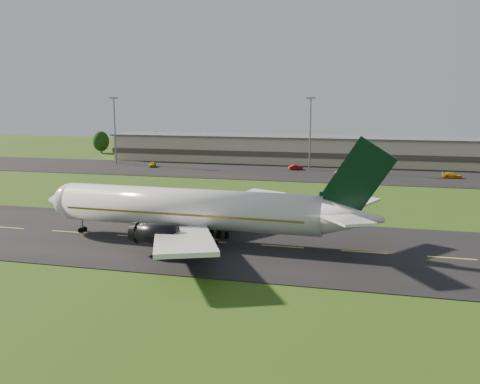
% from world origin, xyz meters
% --- Properties ---
extents(ground, '(360.00, 360.00, 0.00)m').
position_xyz_m(ground, '(0.00, 0.00, 0.00)').
color(ground, '#274310').
rests_on(ground, ground).
extents(taxiway, '(220.00, 30.00, 0.10)m').
position_xyz_m(taxiway, '(0.00, 0.00, 0.05)').
color(taxiway, black).
rests_on(taxiway, ground).
extents(apron, '(260.00, 30.00, 0.10)m').
position_xyz_m(apron, '(0.00, 72.00, 0.05)').
color(apron, black).
rests_on(apron, ground).
extents(airliner, '(51.28, 42.16, 15.57)m').
position_xyz_m(airliner, '(-1.67, -0.03, 4.66)').
color(airliner, white).
rests_on(airliner, ground).
extents(terminal, '(145.00, 16.00, 8.40)m').
position_xyz_m(terminal, '(6.40, 96.18, 3.99)').
color(terminal, beige).
rests_on(terminal, ground).
extents(light_mast_west, '(2.40, 1.20, 20.35)m').
position_xyz_m(light_mast_west, '(-55.00, 80.00, 12.74)').
color(light_mast_west, gray).
rests_on(light_mast_west, ground).
extents(light_mast_centre, '(2.40, 1.20, 20.35)m').
position_xyz_m(light_mast_centre, '(5.00, 80.00, 12.74)').
color(light_mast_centre, gray).
rests_on(light_mast_centre, ground).
extents(tree_line, '(194.78, 8.93, 9.02)m').
position_xyz_m(tree_line, '(37.36, 105.83, 4.57)').
color(tree_line, black).
rests_on(tree_line, ground).
extents(service_vehicle_a, '(2.81, 4.54, 1.44)m').
position_xyz_m(service_vehicle_a, '(-40.50, 74.62, 0.82)').
color(service_vehicle_a, gold).
rests_on(service_vehicle_a, apron).
extents(service_vehicle_b, '(4.27, 3.10, 1.34)m').
position_xyz_m(service_vehicle_b, '(1.30, 78.63, 0.77)').
color(service_vehicle_b, '#93090C').
rests_on(service_vehicle_b, apron).
extents(service_vehicle_c, '(4.29, 5.65, 1.43)m').
position_xyz_m(service_vehicle_c, '(14.60, 73.67, 0.81)').
color(service_vehicle_c, silver).
rests_on(service_vehicle_c, apron).
extents(service_vehicle_d, '(5.04, 2.46, 1.41)m').
position_xyz_m(service_vehicle_d, '(42.11, 72.55, 0.81)').
color(service_vehicle_d, orange).
rests_on(service_vehicle_d, apron).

